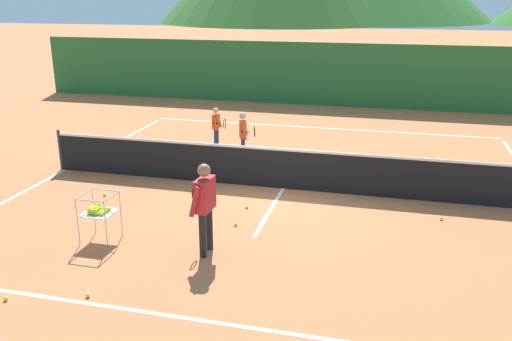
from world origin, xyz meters
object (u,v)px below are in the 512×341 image
at_px(ball_cart, 98,210).
at_px(tennis_ball_4, 441,218).
at_px(tennis_ball_1, 6,299).
at_px(tennis_ball_3, 236,224).
at_px(tennis_net, 283,168).
at_px(tennis_ball_0, 88,295).
at_px(tennis_ball_2, 247,207).
at_px(instructor, 205,200).
at_px(tennis_ball_5, 104,195).
at_px(student_0, 217,124).
at_px(student_1, 243,132).

distance_m(ball_cart, tennis_ball_4, 6.71).
xyz_separation_m(tennis_ball_1, tennis_ball_3, (2.56, 3.45, 0.00)).
distance_m(tennis_net, tennis_ball_4, 3.64).
bearing_deg(tennis_ball_4, tennis_ball_0, -140.94).
height_order(tennis_ball_2, tennis_ball_4, same).
relative_size(tennis_ball_0, tennis_ball_1, 1.00).
height_order(instructor, tennis_ball_5, instructor).
bearing_deg(tennis_ball_2, instructor, -94.28).
height_order(tennis_ball_0, tennis_ball_4, same).
xyz_separation_m(instructor, tennis_ball_0, (-1.24, -1.84, -0.95)).
bearing_deg(instructor, student_0, 106.55).
distance_m(tennis_ball_2, tennis_ball_4, 3.98).
distance_m(tennis_ball_2, tennis_ball_3, 0.93).
distance_m(instructor, tennis_ball_2, 2.35).
relative_size(student_1, tennis_ball_2, 19.86).
bearing_deg(student_0, student_1, -43.40).
bearing_deg(ball_cart, tennis_ball_5, 117.53).
relative_size(student_1, tennis_ball_4, 19.86).
relative_size(tennis_ball_1, tennis_ball_5, 1.00).
distance_m(instructor, ball_cart, 2.10).
distance_m(tennis_net, student_1, 2.43).
height_order(tennis_ball_3, tennis_ball_5, same).
xyz_separation_m(student_1, tennis_ball_1, (-1.55, -7.66, -0.78)).
bearing_deg(student_1, tennis_net, -51.84).
xyz_separation_m(student_0, student_1, (1.10, -1.04, 0.09)).
height_order(tennis_ball_1, tennis_ball_3, same).
distance_m(instructor, student_1, 5.50).
xyz_separation_m(instructor, ball_cart, (-2.06, -0.01, -0.39)).
distance_m(tennis_net, tennis_ball_1, 6.54).
bearing_deg(tennis_ball_1, tennis_ball_3, 53.38).
xyz_separation_m(student_0, tennis_ball_5, (-1.21, -4.42, -0.69)).
distance_m(student_0, tennis_ball_3, 5.71).
relative_size(student_0, tennis_ball_5, 17.62).
bearing_deg(tennis_ball_3, tennis_ball_2, 91.61).
bearing_deg(tennis_ball_4, ball_cart, -157.81).
bearing_deg(ball_cart, tennis_net, 52.47).
height_order(tennis_ball_0, tennis_ball_3, same).
bearing_deg(tennis_ball_2, tennis_ball_0, -109.38).
height_order(tennis_net, tennis_ball_0, tennis_net).
bearing_deg(ball_cart, tennis_ball_3, 28.57).
height_order(ball_cart, tennis_ball_0, ball_cart).
bearing_deg(tennis_ball_5, ball_cart, -62.47).
xyz_separation_m(tennis_net, tennis_ball_2, (-0.50, -1.40, -0.47)).
xyz_separation_m(student_1, tennis_ball_3, (1.01, -4.22, -0.78)).
xyz_separation_m(tennis_ball_2, tennis_ball_5, (-3.30, -0.09, 0.00)).
xyz_separation_m(tennis_net, tennis_ball_3, (-0.48, -2.32, -0.47)).
height_order(tennis_ball_0, tennis_ball_5, same).
height_order(student_1, tennis_ball_4, student_1).
bearing_deg(tennis_ball_0, tennis_ball_4, 39.06).
xyz_separation_m(ball_cart, tennis_ball_3, (2.25, 1.22, -0.56)).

